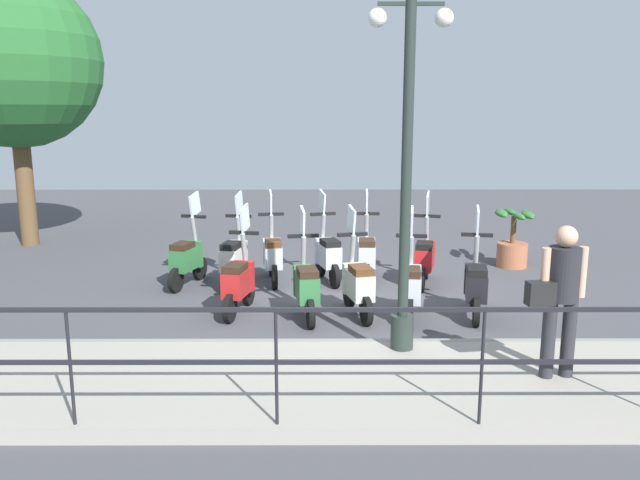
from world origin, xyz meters
TOP-DOWN VIEW (x-y plane):
  - ground_plane at (0.00, 0.00)m, footprint 28.00×28.00m
  - promenade_walkway at (-3.15, 0.00)m, footprint 2.20×20.00m
  - fence_railing at (-4.20, -0.00)m, footprint 0.04×16.03m
  - lamp_post_near at (-2.40, -0.44)m, footprint 0.26×0.90m
  - pedestrian_with_bag at (-3.20, -1.92)m, footprint 0.36×0.64m
  - tree_large at (4.07, 6.81)m, footprint 3.57×3.57m
  - potted_palm at (2.10, -3.10)m, footprint 1.06×0.66m
  - scooter_near_0 at (-0.83, -1.68)m, footprint 1.22×0.48m
  - scooter_near_1 at (-0.90, -0.75)m, footprint 1.23×0.45m
  - scooter_near_2 at (-0.79, -0.03)m, footprint 1.21×0.51m
  - scooter_near_3 at (-0.91, 0.70)m, footprint 1.23×0.46m
  - scooter_near_4 at (-0.66, 1.66)m, footprint 1.22×0.49m
  - scooter_far_0 at (0.82, -1.24)m, footprint 1.21×0.51m
  - scooter_far_1 at (1.06, -0.29)m, footprint 1.23×0.44m
  - scooter_far_2 at (1.04, 0.37)m, footprint 1.20×0.53m
  - scooter_far_3 at (1.01, 1.30)m, footprint 1.23×0.45m
  - scooter_far_4 at (0.81, 1.92)m, footprint 1.22×0.48m
  - scooter_far_5 at (0.79, 2.70)m, footprint 1.20×0.54m

SIDE VIEW (x-z plane):
  - ground_plane at x=0.00m, z-range 0.00..0.00m
  - promenade_walkway at x=-3.15m, z-range 0.00..0.15m
  - potted_palm at x=2.10m, z-range -0.08..0.97m
  - scooter_near_0 at x=-0.83m, z-range -0.29..1.25m
  - scooter_near_1 at x=-0.90m, z-range -0.29..1.25m
  - scooter_near_2 at x=-0.79m, z-range -0.29..1.25m
  - scooter_near_3 at x=-0.91m, z-range -0.29..1.25m
  - scooter_near_4 at x=-0.66m, z-range -0.29..1.25m
  - scooter_far_0 at x=0.82m, z-range -0.29..1.25m
  - scooter_far_1 at x=1.06m, z-range -0.29..1.25m
  - scooter_far_2 at x=1.04m, z-range -0.29..1.25m
  - scooter_far_3 at x=1.01m, z-range -0.29..1.25m
  - scooter_far_4 at x=0.81m, z-range -0.29..1.25m
  - scooter_far_5 at x=0.79m, z-range -0.29..1.25m
  - fence_railing at x=-4.20m, z-range 0.38..1.44m
  - pedestrian_with_bag at x=-3.20m, z-range 0.28..1.87m
  - lamp_post_near at x=-2.40m, z-range -0.09..4.08m
  - tree_large at x=4.07m, z-range 1.03..6.69m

